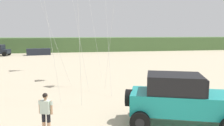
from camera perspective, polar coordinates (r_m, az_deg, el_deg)
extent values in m
cube|color=#4C703D|center=(51.89, -6.91, 4.77)|extent=(90.00, 8.31, 3.01)
cube|color=teal|center=(10.46, 17.23, -9.57)|extent=(4.77, 3.30, 0.90)
cube|color=teal|center=(10.69, 26.19, -7.58)|extent=(1.63, 1.97, 0.12)
cube|color=black|center=(10.20, 15.46, -4.99)|extent=(2.78, 2.47, 0.80)
cube|color=black|center=(10.40, 22.08, -5.27)|extent=(0.69, 1.60, 0.72)
cylinder|color=black|center=(10.39, 4.30, -8.78)|extent=(0.56, 0.83, 0.77)
cylinder|color=black|center=(11.94, 25.01, -10.76)|extent=(0.89, 0.58, 0.84)
cylinder|color=black|center=(11.94, 25.01, -10.76)|extent=(0.47, 0.43, 0.38)
cylinder|color=black|center=(11.54, 7.66, -10.73)|extent=(0.89, 0.58, 0.84)
cylinder|color=black|center=(11.54, 7.66, -10.73)|extent=(0.47, 0.43, 0.38)
cylinder|color=black|center=(9.60, 7.11, -14.57)|extent=(0.89, 0.58, 0.84)
cylinder|color=black|center=(9.60, 7.11, -14.57)|extent=(0.47, 0.43, 0.38)
cylinder|color=black|center=(9.79, -16.95, -13.04)|extent=(0.15, 0.15, 0.36)
cylinder|color=black|center=(9.69, -15.78, -13.21)|extent=(0.15, 0.15, 0.36)
cube|color=silver|center=(9.59, -16.47, -10.61)|extent=(0.47, 0.40, 0.54)
cylinder|color=tan|center=(9.72, -17.81, -10.48)|extent=(0.09, 0.09, 0.56)
cylinder|color=silver|center=(9.66, -17.86, -9.41)|extent=(0.11, 0.11, 0.16)
cylinder|color=tan|center=(9.48, -15.09, -10.84)|extent=(0.09, 0.09, 0.56)
cylinder|color=silver|center=(9.42, -15.13, -9.74)|extent=(0.11, 0.11, 0.16)
cylinder|color=tan|center=(9.50, -16.54, -8.83)|extent=(0.10, 0.10, 0.08)
sphere|color=tan|center=(9.46, -16.58, -7.98)|extent=(0.21, 0.21, 0.21)
sphere|color=black|center=(9.44, -16.62, -7.89)|extent=(0.21, 0.21, 0.21)
cylinder|color=black|center=(45.24, -24.67, 2.29)|extent=(0.79, 0.35, 0.76)
cylinder|color=black|center=(43.29, -25.64, 2.02)|extent=(0.79, 0.35, 0.76)
cube|color=#1E232D|center=(43.73, -18.13, 2.73)|extent=(4.43, 2.41, 1.20)
cylinder|color=silver|center=(16.55, -9.32, 12.18)|extent=(1.55, 3.29, 10.67)
cylinder|color=silver|center=(16.63, -1.34, 10.65)|extent=(0.34, 5.51, 9.75)
cylinder|color=silver|center=(17.88, -15.29, 8.09)|extent=(2.86, 1.72, 8.44)
cylinder|color=silver|center=(22.46, -5.43, 13.35)|extent=(1.30, 5.63, 12.49)
cylinder|color=silver|center=(12.61, -8.49, 10.96)|extent=(0.14, 1.02, 9.48)
cylinder|color=silver|center=(16.52, -0.06, 9.50)|extent=(1.27, 1.16, 9.06)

